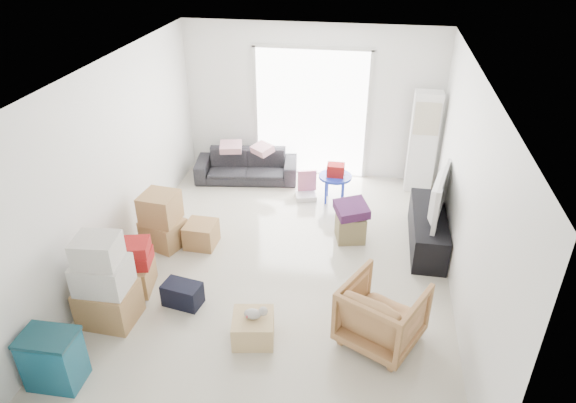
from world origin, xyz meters
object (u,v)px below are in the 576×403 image
(ottoman, at_px, (350,227))
(wood_crate, at_px, (253,328))
(ac_tower, at_px, (423,142))
(television, at_px, (431,210))
(storage_bins, at_px, (53,359))
(kids_table, at_px, (335,175))
(armchair, at_px, (382,311))
(tv_console, at_px, (428,229))
(sofa, at_px, (246,161))

(ottoman, relative_size, wood_crate, 0.87)
(ac_tower, bearing_deg, television, -88.38)
(storage_bins, relative_size, kids_table, 0.95)
(armchair, distance_m, kids_table, 3.25)
(wood_crate, bearing_deg, tv_console, 48.09)
(storage_bins, xyz_separation_m, wood_crate, (1.85, 0.95, -0.17))
(ac_tower, distance_m, ottoman, 2.20)
(ottoman, distance_m, wood_crate, 2.44)
(sofa, distance_m, kids_table, 1.73)
(television, xyz_separation_m, kids_table, (-1.44, 1.09, -0.11))
(tv_console, relative_size, sofa, 0.86)
(wood_crate, bearing_deg, sofa, 104.84)
(television, height_order, kids_table, kids_table)
(storage_bins, bearing_deg, television, 39.69)
(tv_console, xyz_separation_m, television, (0.00, 0.00, 0.33))
(storage_bins, relative_size, wood_crate, 1.38)
(tv_console, distance_m, wood_crate, 3.08)
(kids_table, xyz_separation_m, wood_crate, (-0.61, -3.37, -0.33))
(television, distance_m, kids_table, 1.81)
(tv_console, relative_size, television, 1.38)
(television, height_order, wood_crate, television)
(ac_tower, xyz_separation_m, ottoman, (-1.06, -1.80, -0.67))
(wood_crate, bearing_deg, ottoman, 67.21)
(television, xyz_separation_m, wood_crate, (-2.05, -2.29, -0.44))
(kids_table, height_order, wood_crate, kids_table)
(ottoman, xyz_separation_m, kids_table, (-0.34, 1.12, 0.28))
(sofa, distance_m, ottoman, 2.58)
(tv_console, relative_size, armchair, 1.85)
(ac_tower, bearing_deg, ottoman, -120.41)
(sofa, relative_size, storage_bins, 2.83)
(tv_console, xyz_separation_m, kids_table, (-1.44, 1.09, 0.22))
(armchair, bearing_deg, storage_bins, 46.84)
(ottoman, bearing_deg, ac_tower, 59.59)
(television, bearing_deg, armchair, 175.78)
(ac_tower, relative_size, kids_table, 2.61)
(armchair, height_order, storage_bins, armchair)
(television, bearing_deg, wood_crate, 150.99)
(storage_bins, xyz_separation_m, kids_table, (2.46, 4.32, 0.16))
(sofa, height_order, storage_bins, sofa)
(kids_table, bearing_deg, ottoman, -73.39)
(armchair, relative_size, kids_table, 1.24)
(ac_tower, relative_size, television, 1.56)
(storage_bins, distance_m, wood_crate, 2.08)
(television, distance_m, sofa, 3.49)
(ac_tower, xyz_separation_m, television, (0.05, -1.76, -0.29))
(tv_console, bearing_deg, ottoman, -177.99)
(wood_crate, bearing_deg, storage_bins, -152.79)
(tv_console, height_order, storage_bins, storage_bins)
(tv_console, xyz_separation_m, sofa, (-3.09, 1.61, 0.09))
(ac_tower, distance_m, tv_console, 1.87)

